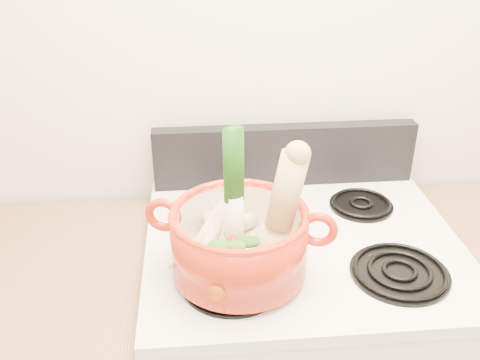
{
  "coord_description": "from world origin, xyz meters",
  "views": [
    {
      "loc": [
        -0.26,
        0.31,
        1.71
      ],
      "look_at": [
        -0.17,
        1.25,
        1.2
      ],
      "focal_mm": 40.0,
      "sensor_mm": 36.0,
      "label": 1
    }
  ],
  "objects": [
    {
      "name": "pot_handle_left",
      "position": [
        -0.33,
        1.32,
        1.09
      ],
      "size": [
        0.09,
        0.04,
        0.08
      ],
      "primitive_type": "torus",
      "rotation": [
        1.57,
        0.0,
        -0.26
      ],
      "color": "#B8240F",
      "rests_on": "dutch_oven"
    },
    {
      "name": "control_backsplash",
      "position": [
        0.0,
        1.7,
        1.04
      ],
      "size": [
        0.76,
        0.05,
        0.18
      ],
      "primitive_type": "cube",
      "color": "black",
      "rests_on": "cooktop"
    },
    {
      "name": "parsnip_4",
      "position": [
        -0.23,
        1.34,
        1.05
      ],
      "size": [
        0.16,
        0.23,
        0.07
      ],
      "primitive_type": "cone",
      "rotation": [
        1.66,
        0.0,
        -0.51
      ],
      "color": "beige",
      "rests_on": "dutch_oven"
    },
    {
      "name": "dutch_oven",
      "position": [
        -0.17,
        1.27,
        1.04
      ],
      "size": [
        0.37,
        0.37,
        0.15
      ],
      "primitive_type": "cylinder",
      "rotation": [
        0.0,
        0.0,
        -0.26
      ],
      "color": "#B8240F",
      "rests_on": "burner_front_left"
    },
    {
      "name": "burner_back_left",
      "position": [
        -0.19,
        1.54,
        0.96
      ],
      "size": [
        0.17,
        0.17,
        0.02
      ],
      "primitive_type": "cylinder",
      "color": "black",
      "rests_on": "cooktop"
    },
    {
      "name": "burner_front_left",
      "position": [
        -0.19,
        1.24,
        0.96
      ],
      "size": [
        0.22,
        0.22,
        0.02
      ],
      "primitive_type": "cylinder",
      "color": "black",
      "rests_on": "cooktop"
    },
    {
      "name": "parsnip_2",
      "position": [
        -0.22,
        1.33,
        1.03
      ],
      "size": [
        0.11,
        0.22,
        0.06
      ],
      "primitive_type": "cone",
      "rotation": [
        1.66,
        0.0,
        0.31
      ],
      "color": "beige",
      "rests_on": "dutch_oven"
    },
    {
      "name": "pot_handle_right",
      "position": [
        -0.01,
        1.23,
        1.09
      ],
      "size": [
        0.09,
        0.04,
        0.08
      ],
      "primitive_type": "torus",
      "rotation": [
        1.57,
        0.0,
        -0.26
      ],
      "color": "#B8240F",
      "rests_on": "dutch_oven"
    },
    {
      "name": "carrot_1",
      "position": [
        -0.2,
        1.21,
        1.02
      ],
      "size": [
        0.08,
        0.14,
        0.04
      ],
      "primitive_type": "cone",
      "rotation": [
        1.66,
        0.0,
        -0.41
      ],
      "color": "#CE460A",
      "rests_on": "dutch_oven"
    },
    {
      "name": "parsnip_1",
      "position": [
        -0.24,
        1.3,
        1.03
      ],
      "size": [
        0.2,
        0.17,
        0.06
      ],
      "primitive_type": "cone",
      "rotation": [
        1.66,
        0.0,
        -0.91
      ],
      "color": "#F0E9C3",
      "rests_on": "dutch_oven"
    },
    {
      "name": "cooktop",
      "position": [
        0.0,
        1.4,
        0.93
      ],
      "size": [
        0.78,
        0.67,
        0.03
      ],
      "primitive_type": "cube",
      "color": "silver",
      "rests_on": "stove_body"
    },
    {
      "name": "carrot_4",
      "position": [
        -0.18,
        1.22,
        1.04
      ],
      "size": [
        0.03,
        0.15,
        0.04
      ],
      "primitive_type": "cone",
      "rotation": [
        1.66,
        0.0,
        -0.02
      ],
      "color": "#D85B0A",
      "rests_on": "dutch_oven"
    },
    {
      "name": "carrot_0",
      "position": [
        -0.19,
        1.21,
        1.02
      ],
      "size": [
        0.11,
        0.18,
        0.05
      ],
      "primitive_type": "cone",
      "rotation": [
        1.66,
        0.0,
        -0.44
      ],
      "color": "#D5460A",
      "rests_on": "dutch_oven"
    },
    {
      "name": "wall_back",
      "position": [
        0.0,
        1.75,
        1.3
      ],
      "size": [
        3.5,
        0.02,
        2.6
      ],
      "primitive_type": "cube",
      "color": "silver",
      "rests_on": "floor"
    },
    {
      "name": "leek",
      "position": [
        -0.18,
        1.31,
        1.15
      ],
      "size": [
        0.06,
        0.07,
        0.31
      ],
      "primitive_type": "cylinder",
      "rotation": [
        -0.02,
        0.0,
        0.41
      ],
      "color": "white",
      "rests_on": "dutch_oven"
    },
    {
      "name": "ginger",
      "position": [
        -0.17,
        1.38,
        1.02
      ],
      "size": [
        0.09,
        0.06,
        0.05
      ],
      "primitive_type": "ellipsoid",
      "rotation": [
        0.0,
        0.0,
        -0.0
      ],
      "color": "tan",
      "rests_on": "dutch_oven"
    },
    {
      "name": "parsnip_3",
      "position": [
        -0.24,
        1.27,
        1.04
      ],
      "size": [
        0.11,
        0.2,
        0.06
      ],
      "primitive_type": "cone",
      "rotation": [
        1.66,
        0.0,
        -0.38
      ],
      "color": "beige",
      "rests_on": "dutch_oven"
    },
    {
      "name": "carrot_2",
      "position": [
        -0.18,
        1.25,
        1.03
      ],
      "size": [
        0.07,
        0.17,
        0.05
      ],
      "primitive_type": "cone",
      "rotation": [
        1.66,
        0.0,
        0.22
      ],
      "color": "#DE4F0B",
      "rests_on": "dutch_oven"
    },
    {
      "name": "burner_front_right",
      "position": [
        0.19,
        1.24,
        0.96
      ],
      "size": [
        0.22,
        0.22,
        0.02
      ],
      "primitive_type": "cylinder",
      "color": "black",
      "rests_on": "cooktop"
    },
    {
      "name": "squash",
      "position": [
        -0.09,
        1.26,
        1.13
      ],
      "size": [
        0.19,
        0.16,
        0.27
      ],
      "primitive_type": null,
      "rotation": [
        0.0,
        0.22,
        0.42
      ],
      "color": "tan",
      "rests_on": "dutch_oven"
    },
    {
      "name": "burner_back_right",
      "position": [
        0.19,
        1.54,
        0.96
      ],
      "size": [
        0.17,
        0.17,
        0.02
      ],
      "primitive_type": "cylinder",
      "color": "black",
      "rests_on": "cooktop"
    },
    {
      "name": "carrot_3",
      "position": [
        -0.21,
        1.21,
        1.03
      ],
      "size": [
        0.06,
        0.14,
        0.04
      ],
      "primitive_type": "cone",
      "rotation": [
        1.66,
        0.0,
        -0.27
      ],
      "color": "#D2530A",
      "rests_on": "dutch_oven"
    },
    {
      "name": "parsnip_0",
      "position": [
        -0.22,
        1.31,
        1.02
      ],
      "size": [
        0.17,
        0.24,
        0.07
      ],
      "primitive_type": "cone",
      "rotation": [
        1.66,
        0.0,
        -0.57
      ],
      "color": "beige",
      "rests_on": "dutch_oven"
    }
  ]
}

